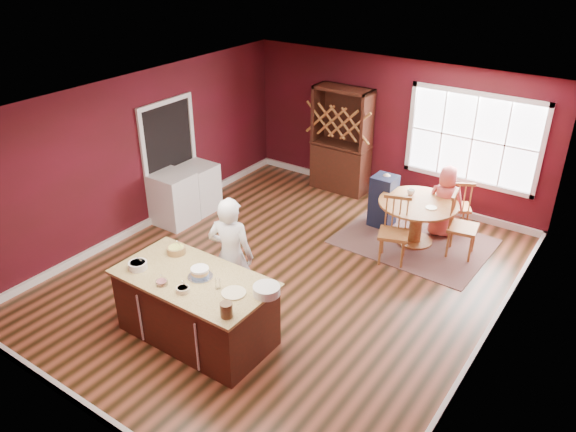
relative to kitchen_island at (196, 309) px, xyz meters
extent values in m
plane|color=brown|center=(0.15, 1.82, -0.44)|extent=(7.00, 7.00, 0.00)
plane|color=white|center=(0.15, 1.82, 2.26)|extent=(7.00, 7.00, 0.00)
plane|color=#380F0F|center=(0.15, 5.32, 0.91)|extent=(6.00, 0.00, 6.00)
plane|color=#380F0F|center=(0.15, -1.68, 0.91)|extent=(6.00, 0.00, 6.00)
plane|color=#380F0F|center=(-2.85, 1.82, 0.91)|extent=(0.00, 7.00, 7.00)
plane|color=#380F0F|center=(3.15, 1.82, 0.91)|extent=(0.00, 7.00, 7.00)
cube|color=black|center=(0.00, 0.00, -0.03)|extent=(1.95, 0.98, 0.83)
cube|color=#D6C47A|center=(0.00, 0.00, 0.46)|extent=(2.03, 1.06, 0.04)
cylinder|color=brown|center=(1.33, 3.90, -0.42)|extent=(0.61, 0.61, 0.04)
cylinder|color=brown|center=(1.33, 3.90, -0.08)|extent=(0.22, 0.22, 0.67)
cylinder|color=brown|center=(1.33, 3.90, 0.29)|extent=(1.30, 1.30, 0.04)
imported|color=silver|center=(0.00, 0.73, 0.42)|extent=(0.73, 0.59, 1.72)
cylinder|color=silver|center=(-0.71, -0.25, 0.53)|extent=(0.24, 0.24, 0.09)
cylinder|color=brown|center=(-0.58, 0.30, 0.53)|extent=(0.25, 0.25, 0.09)
cylinder|color=white|center=(-0.20, -0.33, 0.51)|extent=(0.15, 0.15, 0.06)
cylinder|color=#F9F2CC|center=(0.11, -0.29, 0.51)|extent=(0.16, 0.16, 0.06)
cylinder|color=silver|center=(0.41, 0.00, 0.55)|extent=(0.07, 0.07, 0.13)
cylinder|color=#FAF2B7|center=(0.63, 0.02, 0.49)|extent=(0.30, 0.30, 0.02)
cylinder|color=white|center=(0.96, 0.23, 0.54)|extent=(0.33, 0.33, 0.11)
cylinder|color=brown|center=(0.84, -0.36, 0.57)|extent=(0.14, 0.14, 0.17)
cube|color=brown|center=(1.33, 3.90, -0.43)|extent=(2.48, 1.95, 0.01)
imported|color=#D05451|center=(1.60, 4.41, 0.19)|extent=(0.71, 0.57, 1.26)
cylinder|color=beige|center=(1.58, 3.81, 0.32)|extent=(0.18, 0.18, 0.01)
imported|color=white|center=(1.11, 4.08, 0.36)|extent=(0.16, 0.16, 0.10)
cube|color=black|center=(-0.80, 5.04, 0.60)|extent=(1.14, 0.47, 2.08)
cube|color=white|center=(-2.49, 2.10, 0.03)|extent=(0.65, 0.63, 0.94)
cube|color=white|center=(-2.49, 2.74, 0.01)|extent=(0.62, 0.60, 0.90)
camera|label=1|loc=(4.27, -4.09, 4.37)|focal=35.00mm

